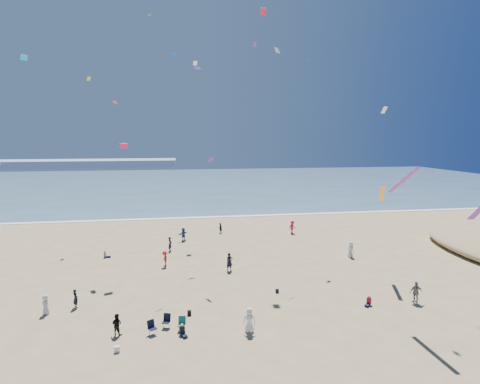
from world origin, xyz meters
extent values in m
cube|color=#476B84|center=(0.00, 95.00, 0.03)|extent=(220.00, 100.00, 0.06)
cube|color=white|center=(0.00, 45.00, 0.04)|extent=(220.00, 1.20, 0.08)
cube|color=#7A8EA8|center=(-60.00, 170.00, 1.60)|extent=(110.00, 20.00, 3.20)
imported|color=black|center=(2.54, 18.43, 0.95)|extent=(0.81, 0.67, 1.91)
imported|color=gray|center=(16.87, 8.58, 0.92)|extent=(1.11, 0.54, 1.84)
imported|color=black|center=(-3.69, 26.30, 0.88)|extent=(0.51, 0.70, 1.77)
imported|color=red|center=(-4.10, 20.89, 0.83)|extent=(0.83, 1.18, 1.67)
imported|color=white|center=(2.35, 6.03, 0.91)|extent=(1.02, 0.82, 1.81)
imported|color=black|center=(3.18, 34.08, 0.74)|extent=(0.89, 0.82, 1.47)
imported|color=black|center=(-6.81, 7.14, 0.76)|extent=(0.90, 0.82, 1.52)
imported|color=#2C4D79|center=(-2.08, 30.72, 0.89)|extent=(1.48, 1.59, 1.78)
imported|color=silver|center=(-12.77, 11.17, 0.78)|extent=(0.70, 0.88, 1.57)
imported|color=silver|center=(16.86, 20.73, 0.90)|extent=(0.90, 1.04, 1.80)
imported|color=#B4192F|center=(13.40, 32.29, 0.92)|extent=(1.37, 1.12, 1.84)
imported|color=black|center=(-10.80, 12.02, 0.77)|extent=(0.64, 0.67, 1.54)
cube|color=white|center=(-6.45, 4.89, 0.20)|extent=(0.35, 0.20, 0.40)
cube|color=black|center=(-1.77, 9.26, 0.19)|extent=(0.30, 0.22, 0.38)
cube|color=black|center=(6.01, 12.33, 0.17)|extent=(0.28, 0.18, 0.34)
cube|color=#0CC6E9|center=(-14.48, 15.39, 20.00)|extent=(0.54, 0.56, 0.42)
cube|color=red|center=(7.10, 24.08, 27.27)|extent=(0.62, 0.52, 0.62)
cube|color=blue|center=(-2.66, 22.11, 22.05)|extent=(0.63, 0.64, 0.39)
cube|color=#7A2591|center=(0.69, 17.71, 11.52)|extent=(0.59, 0.84, 0.41)
cube|color=white|center=(8.47, 23.13, 23.06)|extent=(0.75, 0.69, 0.62)
cube|color=pink|center=(8.41, 35.65, 26.63)|extent=(0.56, 0.55, 0.67)
cube|color=#D2145D|center=(-7.86, 21.13, 12.79)|extent=(0.83, 0.60, 0.51)
cube|color=#D1EB1C|center=(-14.21, 36.23, 21.47)|extent=(0.55, 0.60, 0.50)
cube|color=white|center=(0.12, 36.94, 24.05)|extent=(0.60, 0.62, 0.50)
cube|color=#6A2B8C|center=(13.08, 26.14, 22.91)|extent=(0.60, 0.69, 0.58)
cube|color=green|center=(-6.30, 41.39, 31.57)|extent=(0.50, 0.33, 0.34)
cube|color=#FF2B1B|center=(-8.97, 24.16, 17.35)|extent=(0.73, 0.92, 0.30)
cube|color=white|center=(17.74, 16.66, 16.31)|extent=(0.69, 0.59, 0.64)
cube|color=#4E1EA5|center=(0.03, 28.42, 21.87)|extent=(0.90, 0.66, 0.39)
cube|color=purple|center=(14.16, 7.07, 10.46)|extent=(0.35, 3.14, 2.21)
cube|color=#FFA21A|center=(17.12, 15.11, 8.22)|extent=(0.35, 2.64, 1.87)
camera|label=1|loc=(-2.12, -18.26, 13.57)|focal=28.00mm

